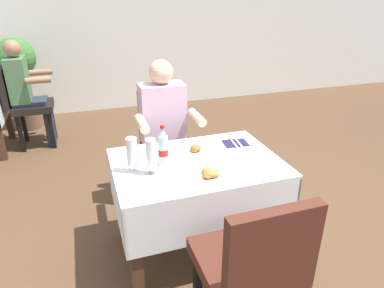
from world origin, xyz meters
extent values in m
plane|color=brown|center=(0.00, 0.00, 0.00)|extent=(11.00, 11.00, 0.00)
cube|color=white|center=(0.00, 3.81, 1.41)|extent=(11.00, 0.12, 2.81)
cube|color=white|center=(-0.15, 0.18, 0.72)|extent=(1.08, 0.76, 0.02)
cube|color=white|center=(-0.15, -0.19, 0.55)|extent=(1.08, 0.02, 0.32)
cube|color=white|center=(-0.15, 0.55, 0.55)|extent=(1.08, 0.02, 0.32)
cube|color=white|center=(-0.68, 0.18, 0.55)|extent=(0.02, 0.76, 0.32)
cube|color=white|center=(0.38, 0.18, 0.55)|extent=(0.02, 0.76, 0.32)
cube|color=#472D1E|center=(-0.62, -0.14, 0.35)|extent=(0.07, 0.07, 0.71)
cube|color=#472D1E|center=(0.33, -0.14, 0.35)|extent=(0.07, 0.07, 0.71)
cube|color=#472D1E|center=(-0.62, 0.50, 0.35)|extent=(0.07, 0.07, 0.71)
cube|color=#472D1E|center=(0.33, 0.50, 0.35)|extent=(0.07, 0.07, 0.71)
cube|color=#4C2319|center=(-0.15, 0.86, 0.49)|extent=(0.44, 0.44, 0.08)
cube|color=#4C2319|center=(-0.15, 1.11, 0.75)|extent=(0.42, 0.06, 0.44)
cube|color=black|center=(-0.32, 0.69, 0.23)|extent=(0.04, 0.04, 0.45)
cube|color=black|center=(0.02, 0.69, 0.23)|extent=(0.04, 0.04, 0.45)
cube|color=black|center=(-0.32, 1.03, 0.23)|extent=(0.04, 0.04, 0.45)
cube|color=black|center=(0.02, 1.03, 0.23)|extent=(0.04, 0.04, 0.45)
cube|color=#4C2319|center=(-0.15, -0.50, 0.49)|extent=(0.44, 0.44, 0.08)
cube|color=#4C2319|center=(-0.15, -0.75, 0.75)|extent=(0.42, 0.06, 0.44)
cube|color=black|center=(0.02, -0.33, 0.23)|extent=(0.04, 0.04, 0.45)
cube|color=black|center=(-0.32, -0.33, 0.23)|extent=(0.04, 0.04, 0.45)
cylinder|color=#282D42|center=(-0.27, 0.66, 0.23)|extent=(0.10, 0.10, 0.45)
cylinder|color=#282D42|center=(-0.11, 0.66, 0.23)|extent=(0.10, 0.10, 0.45)
cube|color=#282D42|center=(-0.19, 0.82, 0.51)|extent=(0.34, 0.36, 0.12)
cube|color=silver|center=(-0.19, 0.90, 0.82)|extent=(0.36, 0.20, 0.50)
sphere|color=beige|center=(-0.19, 0.90, 1.17)|extent=(0.19, 0.19, 0.19)
cylinder|color=beige|center=(-0.41, 0.67, 0.85)|extent=(0.07, 0.26, 0.07)
cylinder|color=beige|center=(0.02, 0.67, 0.85)|extent=(0.07, 0.26, 0.07)
cylinder|color=white|center=(-0.13, -0.03, 0.73)|extent=(0.26, 0.26, 0.01)
ellipsoid|color=#B77A38|center=(-0.15, -0.01, 0.76)|extent=(0.09, 0.09, 0.04)
ellipsoid|color=#B77A38|center=(-0.13, -0.06, 0.76)|extent=(0.10, 0.07, 0.04)
ellipsoid|color=#99602D|center=(-0.16, -0.05, 0.76)|extent=(0.10, 0.12, 0.03)
cylinder|color=white|center=(-0.11, 0.30, 0.73)|extent=(0.25, 0.25, 0.01)
ellipsoid|color=#99602D|center=(-0.11, 0.30, 0.76)|extent=(0.10, 0.10, 0.04)
ellipsoid|color=#B77A38|center=(-0.12, 0.30, 0.75)|extent=(0.08, 0.09, 0.03)
cylinder|color=white|center=(-0.46, 0.11, 0.73)|extent=(0.07, 0.07, 0.01)
cylinder|color=white|center=(-0.46, 0.11, 0.75)|extent=(0.02, 0.02, 0.03)
cylinder|color=white|center=(-0.46, 0.11, 0.86)|extent=(0.06, 0.06, 0.19)
cylinder|color=black|center=(-0.46, 0.11, 0.82)|extent=(0.06, 0.06, 0.12)
cylinder|color=white|center=(-0.56, 0.17, 0.73)|extent=(0.07, 0.07, 0.01)
cylinder|color=white|center=(-0.56, 0.17, 0.75)|extent=(0.02, 0.02, 0.03)
cylinder|color=white|center=(-0.56, 0.17, 0.86)|extent=(0.07, 0.07, 0.19)
cylinder|color=#C68928|center=(-0.56, 0.17, 0.80)|extent=(0.06, 0.06, 0.07)
cylinder|color=silver|center=(-0.36, 0.20, 0.83)|extent=(0.06, 0.06, 0.20)
cylinder|color=red|center=(-0.36, 0.20, 0.82)|extent=(0.06, 0.06, 0.04)
cone|color=silver|center=(-0.36, 0.20, 0.95)|extent=(0.06, 0.06, 0.05)
cylinder|color=red|center=(-0.36, 0.20, 0.99)|extent=(0.03, 0.03, 0.02)
cube|color=#231E4C|center=(0.21, 0.36, 0.73)|extent=(0.18, 0.15, 0.01)
cube|color=silver|center=(0.19, 0.36, 0.74)|extent=(0.03, 0.19, 0.01)
cube|color=silver|center=(0.23, 0.35, 0.74)|extent=(0.03, 0.19, 0.01)
cube|color=white|center=(-1.68, 2.58, 0.55)|extent=(0.02, 0.78, 0.32)
cube|color=#472D1E|center=(-1.73, 2.91, 0.35)|extent=(0.07, 0.07, 0.71)
cube|color=black|center=(-1.37, 2.58, 0.49)|extent=(0.44, 0.44, 0.08)
cube|color=black|center=(-1.62, 2.58, 0.75)|extent=(0.06, 0.42, 0.44)
cube|color=black|center=(-1.20, 2.41, 0.23)|extent=(0.04, 0.04, 0.45)
cube|color=black|center=(-1.20, 2.75, 0.23)|extent=(0.04, 0.04, 0.45)
cube|color=black|center=(-1.54, 2.41, 0.23)|extent=(0.04, 0.04, 0.45)
cube|color=black|center=(-1.54, 2.75, 0.23)|extent=(0.04, 0.04, 0.45)
cylinder|color=#282D42|center=(-1.23, 2.50, 0.23)|extent=(0.10, 0.10, 0.45)
cylinder|color=#282D42|center=(-1.23, 2.66, 0.23)|extent=(0.10, 0.10, 0.45)
cube|color=#282D42|center=(-1.39, 2.58, 0.51)|extent=(0.36, 0.34, 0.12)
cube|color=#4C754C|center=(-1.47, 2.58, 0.82)|extent=(0.20, 0.36, 0.50)
sphere|color=#997051|center=(-1.47, 2.58, 1.17)|extent=(0.19, 0.19, 0.19)
cylinder|color=#997051|center=(-1.24, 2.37, 0.85)|extent=(0.26, 0.07, 0.07)
cylinder|color=#997051|center=(-1.24, 2.80, 0.85)|extent=(0.26, 0.07, 0.07)
cylinder|color=brown|center=(-1.56, 3.27, 0.19)|extent=(0.37, 0.37, 0.38)
cylinder|color=brown|center=(-1.56, 3.27, 0.57)|extent=(0.05, 0.05, 0.39)
sphere|color=#387533|center=(-1.56, 3.27, 0.96)|extent=(0.50, 0.50, 0.50)
camera|label=1|loc=(-0.79, -1.66, 1.73)|focal=31.56mm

